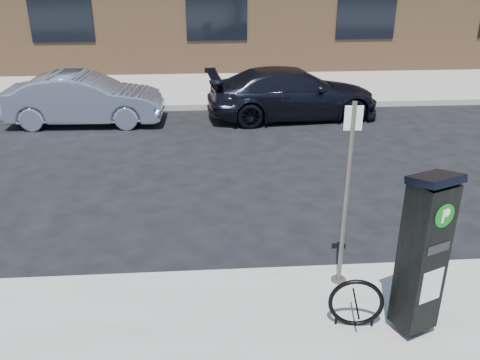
{
  "coord_description": "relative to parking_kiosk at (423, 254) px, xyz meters",
  "views": [
    {
      "loc": [
        -0.5,
        -5.4,
        3.78
      ],
      "look_at": [
        -0.07,
        0.5,
        1.18
      ],
      "focal_mm": 38.0,
      "sensor_mm": 36.0,
      "label": 1
    }
  ],
  "objects": [
    {
      "name": "ground",
      "position": [
        -1.62,
        1.24,
        -1.09
      ],
      "size": [
        120.0,
        120.0,
        0.0
      ],
      "primitive_type": "plane",
      "color": "black",
      "rests_on": "ground"
    },
    {
      "name": "sidewalk_far",
      "position": [
        -1.62,
        15.24,
        -1.01
      ],
      "size": [
        60.0,
        12.0,
        0.15
      ],
      "primitive_type": "cube",
      "color": "gray",
      "rests_on": "ground"
    },
    {
      "name": "curb_near",
      "position": [
        -1.62,
        1.22,
        -1.01
      ],
      "size": [
        60.0,
        0.12,
        0.16
      ],
      "primitive_type": "cube",
      "color": "#9E9B93",
      "rests_on": "ground"
    },
    {
      "name": "curb_far",
      "position": [
        -1.62,
        9.26,
        -1.01
      ],
      "size": [
        60.0,
        0.12,
        0.16
      ],
      "primitive_type": "cube",
      "color": "#9E9B93",
      "rests_on": "ground"
    },
    {
      "name": "parking_kiosk",
      "position": [
        0.0,
        0.0,
        0.0
      ],
      "size": [
        0.53,
        0.5,
        1.82
      ],
      "rotation": [
        0.0,
        0.0,
        0.4
      ],
      "color": "black",
      "rests_on": "sidewalk_near"
    },
    {
      "name": "sign_pole",
      "position": [
        -0.54,
        0.94,
        0.18
      ],
      "size": [
        0.2,
        0.18,
        2.25
      ],
      "rotation": [
        0.0,
        0.0,
        -0.06
      ],
      "color": "#544E4A",
      "rests_on": "sidewalk_near"
    },
    {
      "name": "bike_rack",
      "position": [
        -0.58,
        0.12,
        -0.65
      ],
      "size": [
        0.58,
        0.14,
        0.58
      ],
      "rotation": [
        0.0,
        0.0,
        -0.16
      ],
      "color": "black",
      "rests_on": "sidewalk_near"
    },
    {
      "name": "car_silver",
      "position": [
        -5.04,
        8.22,
        -0.46
      ],
      "size": [
        3.8,
        1.41,
        1.24
      ],
      "primitive_type": "imported",
      "rotation": [
        0.0,
        0.0,
        1.55
      ],
      "color": "#8999AF",
      "rests_on": "ground"
    },
    {
      "name": "car_dark",
      "position": [
        0.14,
        8.38,
        -0.46
      ],
      "size": [
        4.48,
        2.15,
        1.26
      ],
      "primitive_type": "imported",
      "rotation": [
        0.0,
        0.0,
        1.66
      ],
      "color": "black",
      "rests_on": "ground"
    }
  ]
}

